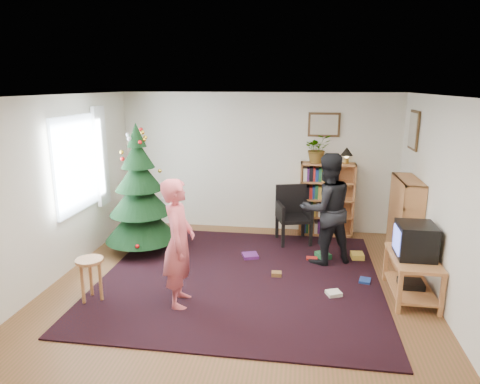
# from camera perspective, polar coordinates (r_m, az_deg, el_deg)

# --- Properties ---
(floor) EXTENTS (5.00, 5.00, 0.00)m
(floor) POSITION_cam_1_polar(r_m,az_deg,el_deg) (5.83, -0.40, -12.65)
(floor) COLOR brown
(floor) RESTS_ON ground
(ceiling) EXTENTS (5.00, 5.00, 0.00)m
(ceiling) POSITION_cam_1_polar(r_m,az_deg,el_deg) (5.21, -0.45, 12.71)
(ceiling) COLOR white
(ceiling) RESTS_ON wall_back
(wall_back) EXTENTS (5.00, 0.02, 2.50)m
(wall_back) POSITION_cam_1_polar(r_m,az_deg,el_deg) (7.81, 2.41, 3.97)
(wall_back) COLOR silver
(wall_back) RESTS_ON floor
(wall_front) EXTENTS (5.00, 0.02, 2.50)m
(wall_front) POSITION_cam_1_polar(r_m,az_deg,el_deg) (3.09, -7.76, -12.57)
(wall_front) COLOR silver
(wall_front) RESTS_ON floor
(wall_left) EXTENTS (0.02, 5.00, 2.50)m
(wall_left) POSITION_cam_1_polar(r_m,az_deg,el_deg) (6.27, -23.63, 0.22)
(wall_left) COLOR silver
(wall_left) RESTS_ON floor
(wall_right) EXTENTS (0.02, 5.00, 2.50)m
(wall_right) POSITION_cam_1_polar(r_m,az_deg,el_deg) (5.59, 25.81, -1.60)
(wall_right) COLOR silver
(wall_right) RESTS_ON floor
(rug) EXTENTS (3.80, 3.60, 0.02)m
(rug) POSITION_cam_1_polar(r_m,az_deg,el_deg) (6.10, 0.04, -11.31)
(rug) COLOR black
(rug) RESTS_ON floor
(window_pane) EXTENTS (0.04, 1.20, 1.40)m
(window_pane) POSITION_cam_1_polar(r_m,az_deg,el_deg) (6.71, -20.96, 3.51)
(window_pane) COLOR silver
(window_pane) RESTS_ON wall_left
(curtain) EXTENTS (0.06, 0.35, 1.60)m
(curtain) POSITION_cam_1_polar(r_m,az_deg,el_deg) (7.30, -18.03, 4.55)
(curtain) COLOR white
(curtain) RESTS_ON wall_left
(picture_back) EXTENTS (0.55, 0.03, 0.42)m
(picture_back) POSITION_cam_1_polar(r_m,az_deg,el_deg) (7.66, 11.14, 8.80)
(picture_back) COLOR #4C3319
(picture_back) RESTS_ON wall_back
(picture_right) EXTENTS (0.03, 0.50, 0.60)m
(picture_right) POSITION_cam_1_polar(r_m,az_deg,el_deg) (7.13, 22.18, 7.64)
(picture_right) COLOR #4C3319
(picture_right) RESTS_ON wall_right
(christmas_tree) EXTENTS (1.14, 1.14, 2.08)m
(christmas_tree) POSITION_cam_1_polar(r_m,az_deg,el_deg) (6.91, -13.18, -1.04)
(christmas_tree) COLOR #3F2816
(christmas_tree) RESTS_ON rug
(bookshelf_back) EXTENTS (0.95, 0.30, 1.30)m
(bookshelf_back) POSITION_cam_1_polar(r_m,az_deg,el_deg) (7.75, 11.47, -0.83)
(bookshelf_back) COLOR #C27D45
(bookshelf_back) RESTS_ON floor
(bookshelf_right) EXTENTS (0.30, 0.95, 1.30)m
(bookshelf_right) POSITION_cam_1_polar(r_m,az_deg,el_deg) (6.83, 21.09, -3.56)
(bookshelf_right) COLOR #C27D45
(bookshelf_right) RESTS_ON floor
(tv_stand) EXTENTS (0.53, 0.96, 0.55)m
(tv_stand) POSITION_cam_1_polar(r_m,az_deg,el_deg) (5.89, 21.95, -9.96)
(tv_stand) COLOR #C27D45
(tv_stand) RESTS_ON floor
(crt_tv) EXTENTS (0.45, 0.48, 0.42)m
(crt_tv) POSITION_cam_1_polar(r_m,az_deg,el_deg) (5.73, 22.33, -5.99)
(crt_tv) COLOR black
(crt_tv) RESTS_ON tv_stand
(armchair) EXTENTS (0.66, 0.67, 0.97)m
(armchair) POSITION_cam_1_polar(r_m,az_deg,el_deg) (7.36, 7.22, -2.61)
(armchair) COLOR black
(armchair) RESTS_ON rug
(stool) EXTENTS (0.34, 0.34, 0.56)m
(stool) POSITION_cam_1_polar(r_m,az_deg,el_deg) (5.65, -19.36, -9.61)
(stool) COLOR #C27D45
(stool) RESTS_ON floor
(person_standing) EXTENTS (0.45, 0.62, 1.58)m
(person_standing) POSITION_cam_1_polar(r_m,az_deg,el_deg) (5.18, -8.18, -6.79)
(person_standing) COLOR #CF5359
(person_standing) RESTS_ON rug
(person_by_chair) EXTENTS (1.01, 0.92, 1.68)m
(person_by_chair) POSITION_cam_1_polar(r_m,az_deg,el_deg) (6.45, 11.42, -2.25)
(person_by_chair) COLOR black
(person_by_chair) RESTS_ON rug
(potted_plant) EXTENTS (0.53, 0.49, 0.50)m
(potted_plant) POSITION_cam_1_polar(r_m,az_deg,el_deg) (7.57, 10.28, 5.72)
(potted_plant) COLOR gray
(potted_plant) RESTS_ON bookshelf_back
(table_lamp) EXTENTS (0.21, 0.21, 0.28)m
(table_lamp) POSITION_cam_1_polar(r_m,az_deg,el_deg) (7.61, 14.04, 5.12)
(table_lamp) COLOR #A57F33
(table_lamp) RESTS_ON bookshelf_back
(floor_clutter) EXTENTS (1.85, 1.47, 0.08)m
(floor_clutter) POSITION_cam_1_polar(r_m,az_deg,el_deg) (6.44, 10.10, -9.79)
(floor_clutter) COLOR #A51E19
(floor_clutter) RESTS_ON rug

